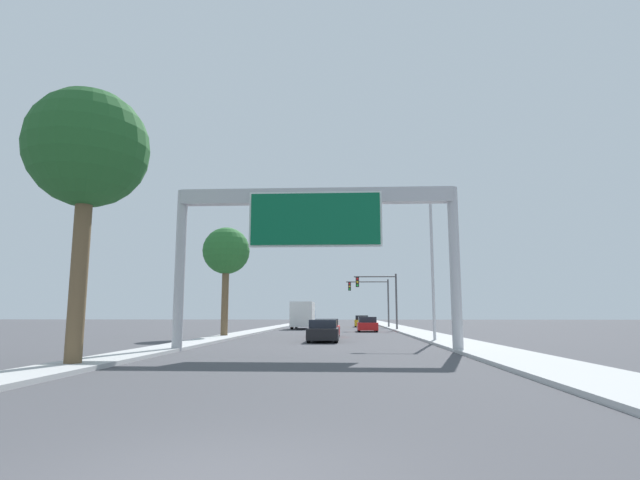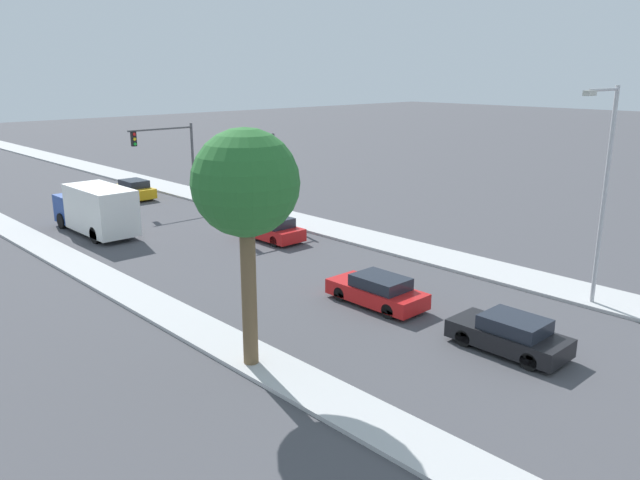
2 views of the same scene
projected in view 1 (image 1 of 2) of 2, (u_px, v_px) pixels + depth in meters
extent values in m
cube|color=#B6B6B6|center=(395.00, 327.00, 63.86)|extent=(3.00, 120.00, 0.15)
cube|color=#B6B6B6|center=(279.00, 327.00, 64.61)|extent=(2.00, 120.00, 0.15)
cylinder|color=#B2B2B7|center=(180.00, 269.00, 23.63)|extent=(0.48, 0.48, 7.62)
cylinder|color=#B2B2B7|center=(455.00, 268.00, 22.98)|extent=(0.48, 0.48, 7.62)
cube|color=#B2B2B7|center=(316.00, 196.00, 23.81)|extent=(12.90, 0.60, 0.70)
cube|color=white|center=(315.00, 219.00, 23.35)|extent=(6.24, 0.08, 2.64)
cube|color=#0A5B38|center=(315.00, 219.00, 23.30)|extent=(6.04, 0.16, 2.44)
cube|color=black|center=(323.00, 333.00, 31.05)|extent=(1.87, 4.28, 0.67)
cube|color=#1E232D|center=(323.00, 324.00, 30.92)|extent=(1.65, 2.23, 0.52)
cylinder|color=black|center=(312.00, 336.00, 32.37)|extent=(0.22, 0.64, 0.64)
cylinder|color=black|center=(337.00, 336.00, 32.29)|extent=(0.22, 0.64, 0.64)
cylinder|color=black|center=(309.00, 337.00, 29.75)|extent=(0.22, 0.64, 0.64)
cylinder|color=black|center=(336.00, 338.00, 29.67)|extent=(0.22, 0.64, 0.64)
cube|color=gold|center=(362.00, 323.00, 66.01)|extent=(1.85, 4.29, 0.77)
cube|color=#1E232D|center=(362.00, 318.00, 65.89)|extent=(1.63, 2.23, 0.58)
cylinder|color=black|center=(355.00, 324.00, 67.33)|extent=(0.22, 0.64, 0.64)
cylinder|color=black|center=(367.00, 324.00, 67.25)|extent=(0.22, 0.64, 0.64)
cylinder|color=black|center=(356.00, 325.00, 64.70)|extent=(0.22, 0.64, 0.64)
cylinder|color=black|center=(368.00, 325.00, 64.62)|extent=(0.22, 0.64, 0.64)
cube|color=red|center=(367.00, 326.00, 48.66)|extent=(1.89, 4.26, 0.71)
cube|color=#1E232D|center=(367.00, 320.00, 48.54)|extent=(1.67, 2.22, 0.55)
cylinder|color=black|center=(358.00, 328.00, 49.97)|extent=(0.22, 0.64, 0.64)
cylinder|color=black|center=(375.00, 328.00, 49.89)|extent=(0.22, 0.64, 0.64)
cylinder|color=black|center=(359.00, 329.00, 47.36)|extent=(0.22, 0.64, 0.64)
cylinder|color=black|center=(377.00, 329.00, 47.28)|extent=(0.22, 0.64, 0.64)
cube|color=red|center=(327.00, 330.00, 37.38)|extent=(1.85, 4.54, 0.66)
cube|color=#1E232D|center=(327.00, 322.00, 37.24)|extent=(1.63, 2.36, 0.51)
cylinder|color=black|center=(317.00, 332.00, 38.78)|extent=(0.22, 0.64, 0.64)
cylinder|color=black|center=(338.00, 332.00, 38.70)|extent=(0.22, 0.64, 0.64)
cylinder|color=black|center=(315.00, 333.00, 36.00)|extent=(0.22, 0.64, 0.64)
cylinder|color=black|center=(338.00, 333.00, 35.92)|extent=(0.22, 0.64, 0.64)
cube|color=navy|center=(305.00, 318.00, 60.66)|extent=(2.27, 2.10, 1.78)
cube|color=silver|center=(303.00, 314.00, 57.02)|extent=(2.47, 5.41, 2.76)
cylinder|color=black|center=(296.00, 324.00, 60.50)|extent=(0.28, 1.00, 1.00)
cylinder|color=black|center=(314.00, 324.00, 60.39)|extent=(0.28, 1.00, 1.00)
cylinder|color=black|center=(292.00, 325.00, 55.56)|extent=(0.28, 1.00, 1.00)
cylinder|color=black|center=(312.00, 325.00, 55.45)|extent=(0.28, 1.00, 1.00)
cylinder|color=#4C4C4F|center=(396.00, 302.00, 52.48)|extent=(0.20, 0.20, 5.94)
cylinder|color=#4C4C4F|center=(375.00, 277.00, 52.98)|extent=(4.44, 0.14, 0.14)
cube|color=black|center=(357.00, 282.00, 52.99)|extent=(0.35, 0.28, 1.05)
cylinder|color=red|center=(357.00, 279.00, 52.89)|extent=(0.22, 0.04, 0.22)
cylinder|color=yellow|center=(357.00, 282.00, 52.83)|extent=(0.22, 0.04, 0.22)
cylinder|color=green|center=(357.00, 285.00, 52.78)|extent=(0.22, 0.04, 0.22)
cylinder|color=#4C4C4F|center=(388.00, 303.00, 62.36)|extent=(0.20, 0.20, 6.02)
cylinder|color=#4C4C4F|center=(367.00, 282.00, 62.89)|extent=(5.26, 0.14, 0.14)
cube|color=black|center=(350.00, 286.00, 62.92)|extent=(0.35, 0.28, 1.05)
cylinder|color=red|center=(350.00, 284.00, 62.81)|extent=(0.22, 0.04, 0.22)
cylinder|color=yellow|center=(350.00, 286.00, 62.76)|extent=(0.22, 0.04, 0.22)
cylinder|color=green|center=(350.00, 289.00, 62.71)|extent=(0.22, 0.04, 0.22)
cylinder|color=brown|center=(80.00, 254.00, 16.47)|extent=(0.55, 0.55, 7.32)
sphere|color=#235B28|center=(88.00, 148.00, 17.01)|extent=(4.06, 4.06, 4.06)
cylinder|color=brown|center=(225.00, 293.00, 37.19)|extent=(0.52, 0.52, 6.45)
sphere|color=#286B2D|center=(226.00, 251.00, 37.66)|extent=(3.53, 3.53, 3.53)
cylinder|color=#B2B2B7|center=(432.00, 266.00, 31.23)|extent=(0.18, 0.18, 9.35)
cylinder|color=#B2B2B7|center=(410.00, 196.00, 31.95)|extent=(2.49, 0.12, 0.12)
cube|color=#B2B2A8|center=(391.00, 198.00, 32.00)|extent=(0.60, 0.28, 0.20)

